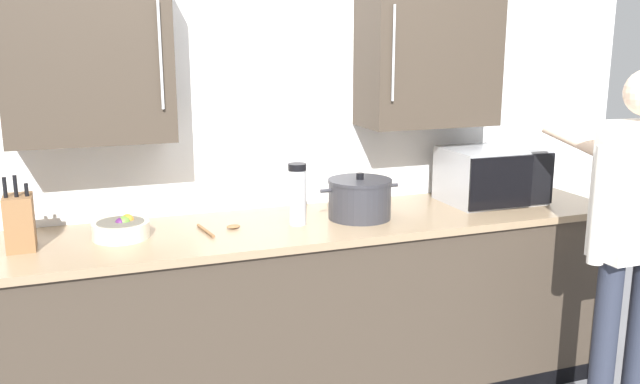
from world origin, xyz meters
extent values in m
cube|color=white|center=(0.00, 1.05, 1.43)|extent=(4.25, 0.10, 2.87)
cube|color=#3D3328|center=(-0.81, 0.84, 1.69)|extent=(0.68, 0.32, 0.73)
cylinder|color=#B7BABF|center=(-0.53, 0.66, 1.69)|extent=(0.01, 0.01, 0.44)
cube|color=#3D3328|center=(0.81, 0.84, 1.69)|extent=(0.68, 0.32, 0.73)
cylinder|color=#B7BABF|center=(0.53, 0.66, 1.69)|extent=(0.01, 0.01, 0.44)
cube|color=#3D3328|center=(0.00, 0.67, 0.44)|extent=(3.31, 0.64, 0.88)
cube|color=#937A5B|center=(0.00, 0.67, 0.90)|extent=(3.35, 0.68, 0.03)
cube|color=#B7BABF|center=(1.14, 0.71, 1.06)|extent=(0.49, 0.35, 0.28)
cube|color=beige|center=(1.07, 0.70, 1.06)|extent=(0.31, 0.30, 0.23)
cube|color=black|center=(1.31, 0.53, 1.06)|extent=(0.14, 0.01, 0.26)
cube|color=black|center=(1.07, 0.53, 1.06)|extent=(0.35, 0.03, 0.26)
cylinder|color=brown|center=(-0.38, 0.65, 0.93)|extent=(0.04, 0.20, 0.01)
ellipsoid|color=brown|center=(-0.25, 0.67, 0.93)|extent=(0.07, 0.05, 0.02)
cylinder|color=beige|center=(-0.73, 0.70, 0.95)|extent=(0.24, 0.24, 0.07)
cylinder|color=#6B6659|center=(-0.73, 0.70, 0.97)|extent=(0.20, 0.20, 0.04)
sphere|color=#511E5B|center=(-0.73, 0.70, 0.98)|extent=(0.05, 0.05, 0.05)
sphere|color=orange|center=(-0.70, 0.72, 0.99)|extent=(0.06, 0.06, 0.06)
sphere|color=#5B9333|center=(-0.71, 0.70, 0.99)|extent=(0.05, 0.05, 0.05)
cube|color=brown|center=(-1.12, 0.68, 1.03)|extent=(0.11, 0.15, 0.22)
cylinder|color=black|center=(-1.16, 0.66, 1.18)|extent=(0.02, 0.02, 0.08)
cylinder|color=black|center=(-1.12, 0.66, 1.18)|extent=(0.02, 0.02, 0.09)
cylinder|color=black|center=(-1.08, 0.66, 1.17)|extent=(0.02, 0.02, 0.05)
cylinder|color=#B7BABF|center=(0.05, 0.64, 1.04)|extent=(0.08, 0.08, 0.25)
cylinder|color=black|center=(0.05, 0.64, 1.19)|extent=(0.08, 0.08, 0.03)
cylinder|color=#2D2D33|center=(0.36, 0.64, 1.00)|extent=(0.30, 0.30, 0.17)
cylinder|color=#2D2D33|center=(0.36, 0.64, 1.10)|extent=(0.30, 0.30, 0.02)
cylinder|color=black|center=(0.36, 0.64, 1.12)|extent=(0.04, 0.04, 0.03)
cylinder|color=#2D2D33|center=(0.19, 0.64, 1.06)|extent=(0.05, 0.02, 0.02)
cylinder|color=#2D2D33|center=(0.53, 0.64, 1.06)|extent=(0.05, 0.02, 0.02)
cylinder|color=#282D3D|center=(1.28, -0.03, 0.41)|extent=(0.11, 0.11, 0.81)
cylinder|color=#282D3D|center=(1.48, -0.03, 0.41)|extent=(0.11, 0.11, 0.81)
cube|color=silver|center=(1.38, -0.03, 1.11)|extent=(0.34, 0.20, 0.60)
cylinder|color=beige|center=(1.37, 0.18, 1.24)|extent=(0.42, 0.48, 0.28)
cylinder|color=silver|center=(1.18, -0.03, 1.06)|extent=(0.07, 0.07, 0.51)
camera|label=1|loc=(-0.90, -2.21, 1.76)|focal=37.88mm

